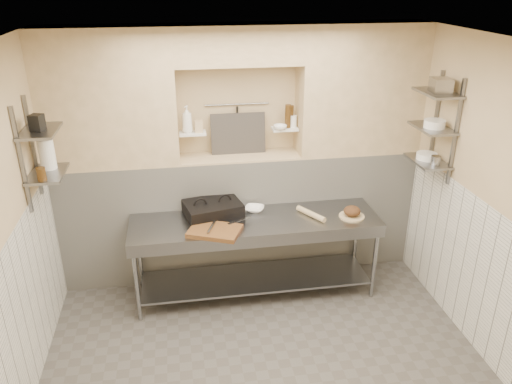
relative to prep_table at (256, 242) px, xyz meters
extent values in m
cube|color=#47433E|center=(-0.08, -1.18, -0.69)|extent=(4.00, 3.90, 0.10)
cube|color=silver|center=(-0.08, -1.18, 2.21)|extent=(4.00, 3.90, 0.10)
cube|color=#CEB185|center=(1.97, -1.18, 0.76)|extent=(0.10, 3.90, 2.80)
cube|color=#CEB185|center=(-0.08, 0.82, 0.76)|extent=(4.00, 0.10, 2.80)
cube|color=silver|center=(-0.08, 0.57, 0.06)|extent=(4.00, 0.40, 1.40)
cube|color=#CEB185|center=(-0.08, 0.57, 0.77)|extent=(1.30, 0.40, 0.02)
cube|color=#CEB185|center=(-1.41, 0.57, 1.46)|extent=(1.35, 0.40, 1.40)
cube|color=#CEB185|center=(1.24, 0.57, 1.46)|extent=(1.35, 0.40, 1.40)
cube|color=#CEB185|center=(-0.08, 0.57, 1.96)|extent=(1.30, 0.40, 0.40)
cube|color=silver|center=(-2.07, -1.18, 0.06)|extent=(0.02, 3.90, 1.40)
cube|color=silver|center=(1.91, -1.18, 0.06)|extent=(0.02, 3.90, 1.40)
cube|color=white|center=(-0.58, 0.57, 1.06)|extent=(0.28, 0.16, 0.02)
cube|color=white|center=(0.42, 0.57, 1.06)|extent=(0.28, 0.16, 0.02)
cylinder|color=gray|center=(-0.08, 0.74, 1.31)|extent=(0.70, 0.02, 0.02)
cylinder|color=black|center=(-0.08, 0.72, 1.14)|extent=(0.02, 0.02, 0.30)
cube|color=#383330|center=(-0.08, 0.67, 1.00)|extent=(0.60, 0.08, 0.45)
cube|color=slate|center=(-2.06, 0.07, 1.16)|extent=(0.03, 0.03, 0.95)
cube|color=slate|center=(-2.06, -0.33, 1.16)|extent=(0.03, 0.03, 0.95)
cube|color=slate|center=(-1.92, -0.13, 0.96)|extent=(0.30, 0.50, 0.02)
cube|color=slate|center=(-1.92, -0.13, 1.36)|extent=(0.30, 0.50, 0.03)
cube|color=slate|center=(1.89, 0.07, 1.21)|extent=(0.03, 0.03, 1.05)
cube|color=slate|center=(1.89, -0.33, 1.21)|extent=(0.03, 0.03, 1.05)
cube|color=slate|center=(1.76, -0.13, 0.86)|extent=(0.30, 0.50, 0.02)
cube|color=slate|center=(1.76, -0.13, 1.21)|extent=(0.30, 0.50, 0.02)
cube|color=slate|center=(1.76, -0.13, 1.56)|extent=(0.30, 0.50, 0.03)
cube|color=gray|center=(0.00, 0.02, 0.24)|extent=(2.60, 0.70, 0.04)
cube|color=gray|center=(0.00, 0.02, -0.46)|extent=(2.45, 0.60, 0.03)
cube|color=gray|center=(0.00, -0.31, 0.18)|extent=(2.60, 0.02, 0.12)
cylinder|color=gray|center=(-1.24, -0.27, -0.21)|extent=(0.04, 0.04, 0.86)
cylinder|color=gray|center=(-1.24, 0.31, -0.21)|extent=(0.04, 0.04, 0.86)
cylinder|color=gray|center=(1.24, -0.27, -0.21)|extent=(0.04, 0.04, 0.86)
cylinder|color=gray|center=(1.24, 0.31, -0.21)|extent=(0.04, 0.04, 0.86)
cube|color=black|center=(-0.43, 0.17, 0.31)|extent=(0.65, 0.53, 0.10)
cube|color=black|center=(-0.43, 0.17, 0.39)|extent=(0.65, 0.53, 0.05)
cube|color=brown|center=(-0.44, -0.20, 0.28)|extent=(0.59, 0.51, 0.04)
cube|color=gray|center=(-0.17, -0.07, 0.31)|extent=(0.27, 0.15, 0.01)
cylinder|color=gray|center=(-0.47, -0.18, 0.31)|extent=(0.11, 0.25, 0.02)
imported|color=white|center=(0.02, 0.22, 0.28)|extent=(0.26, 0.26, 0.05)
cylinder|color=tan|center=(0.59, 0.00, 0.29)|extent=(0.25, 0.36, 0.06)
cylinder|color=tan|center=(1.01, -0.08, 0.27)|extent=(0.27, 0.27, 0.02)
ellipsoid|color=#4C2D19|center=(1.01, -0.08, 0.33)|extent=(0.18, 0.18, 0.11)
imported|color=white|center=(-0.63, 0.56, 1.21)|extent=(0.15, 0.15, 0.29)
cube|color=#CEB185|center=(-0.52, 0.56, 1.13)|extent=(0.08, 0.08, 0.12)
imported|color=white|center=(0.35, 0.51, 1.09)|extent=(0.18, 0.18, 0.05)
cylinder|color=#3D260D|center=(0.49, 0.60, 1.19)|extent=(0.06, 0.06, 0.23)
cylinder|color=#3D260D|center=(0.45, 0.57, 1.20)|extent=(0.06, 0.06, 0.25)
cylinder|color=white|center=(0.51, 0.58, 1.13)|extent=(0.07, 0.07, 0.13)
cylinder|color=white|center=(-1.92, -0.04, 1.11)|extent=(0.14, 0.14, 0.28)
cylinder|color=#3D260D|center=(-1.92, -0.32, 1.03)|extent=(0.08, 0.08, 0.12)
cube|color=black|center=(-1.92, -0.17, 1.44)|extent=(0.13, 0.13, 0.14)
cylinder|color=white|center=(1.76, -0.10, 0.90)|extent=(0.21, 0.21, 0.06)
cylinder|color=gray|center=(1.76, -0.28, 0.92)|extent=(0.09, 0.09, 0.09)
cylinder|color=white|center=(1.76, -0.16, 1.26)|extent=(0.21, 0.21, 0.08)
cube|color=gray|center=(1.76, -0.17, 1.64)|extent=(0.20, 0.24, 0.13)
camera|label=1|loc=(-0.75, -4.56, 2.63)|focal=35.00mm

